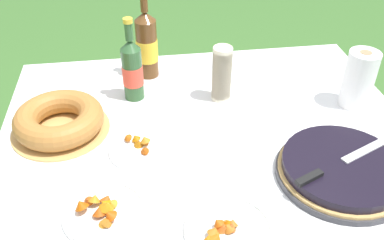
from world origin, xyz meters
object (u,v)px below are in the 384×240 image
cup_stack (222,74)px  snack_plate_right (103,211)px  serving_knife (337,164)px  berry_tart (342,169)px  bundt_cake (59,120)px  snack_plate_left (228,229)px  cider_bottle_amber (147,45)px  cider_bottle_green (132,70)px  snack_plate_near (141,148)px  paper_towel_roll (359,79)px

cup_stack → snack_plate_right: bearing=-129.5°
serving_knife → snack_plate_right: size_ratio=1.54×
berry_tart → serving_knife: bearing=-156.2°
bundt_cake → snack_plate_left: bundt_cake is taller
cup_stack → cider_bottle_amber: bearing=140.4°
berry_tart → snack_plate_left: size_ratio=1.65×
bundt_cake → berry_tart: bearing=-22.3°
snack_plate_left → cup_stack: bearing=80.4°
bundt_cake → snack_plate_left: bearing=-46.8°
cider_bottle_green → snack_plate_right: 0.60m
cider_bottle_green → snack_plate_near: 0.34m
bundt_cake → cider_bottle_green: bearing=34.2°
snack_plate_near → snack_plate_right: snack_plate_right is taller
serving_knife → cider_bottle_amber: (-0.51, 0.70, 0.07)m
berry_tart → snack_plate_near: berry_tart is taller
serving_knife → cider_bottle_green: (-0.57, 0.54, 0.06)m
serving_knife → cider_bottle_green: cider_bottle_green is taller
cider_bottle_green → paper_towel_roll: 0.82m
cider_bottle_amber → snack_plate_left: size_ratio=1.51×
serving_knife → cider_bottle_green: 0.79m
berry_tart → snack_plate_right: bearing=-175.9°
bundt_cake → snack_plate_right: bundt_cake is taller
snack_plate_right → cider_bottle_green: bearing=79.8°
cider_bottle_green → cider_bottle_amber: size_ratio=0.90×
berry_tart → snack_plate_left: (-0.38, -0.16, -0.02)m
cup_stack → snack_plate_left: 0.64m
snack_plate_right → cider_bottle_amber: bearing=77.2°
snack_plate_left → paper_towel_roll: 0.79m
cup_stack → paper_towel_roll: (0.48, -0.11, 0.00)m
berry_tart → cider_bottle_green: (-0.60, 0.53, 0.09)m
snack_plate_left → cider_bottle_amber: bearing=100.4°
bundt_cake → cider_bottle_amber: cider_bottle_amber is taller
snack_plate_left → berry_tart: bearing=22.5°
cider_bottle_green → cider_bottle_amber: 0.17m
cup_stack → cider_bottle_green: size_ratio=0.67×
cider_bottle_amber → snack_plate_near: bearing=-96.4°
berry_tart → cider_bottle_green: 0.80m
serving_knife → snack_plate_right: bearing=159.5°
cider_bottle_amber → snack_plate_near: cider_bottle_amber is taller
snack_plate_right → berry_tart: bearing=4.1°
bundt_cake → paper_towel_roll: paper_towel_roll is taller
berry_tart → cider_bottle_amber: 0.88m
berry_tart → snack_plate_near: bearing=160.8°
cup_stack → cider_bottle_amber: 0.34m
bundt_cake → snack_plate_left: 0.70m
berry_tart → snack_plate_near: size_ratio=1.87×
cider_bottle_green → snack_plate_right: (-0.10, -0.58, -0.11)m
paper_towel_roll → cup_stack: bearing=167.5°
cider_bottle_amber → bundt_cake: bearing=-133.8°
bundt_cake → snack_plate_right: size_ratio=1.45×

